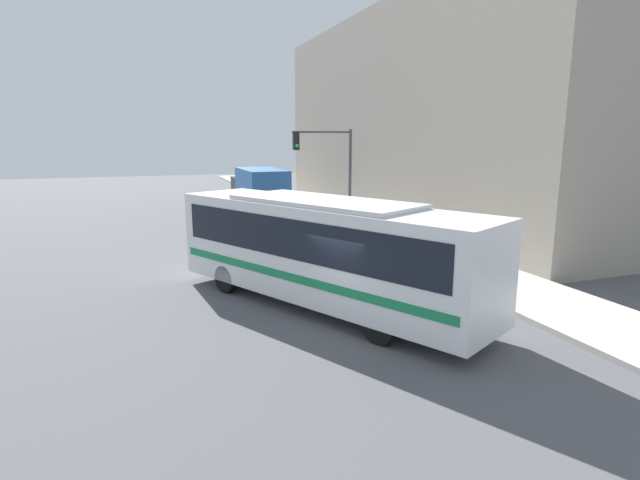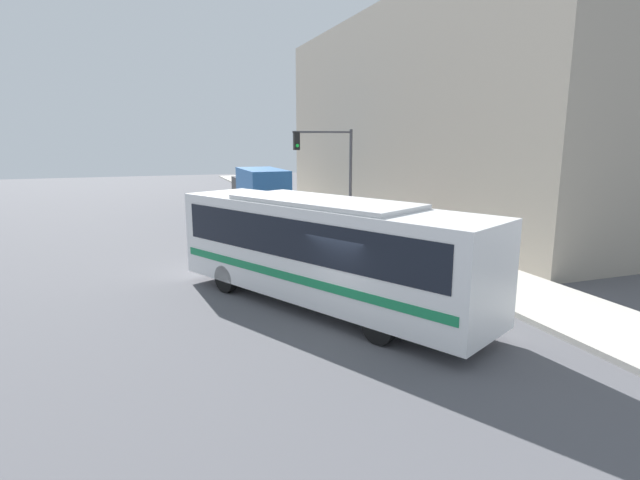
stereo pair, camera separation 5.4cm
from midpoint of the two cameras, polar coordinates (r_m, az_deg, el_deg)
The scene contains 8 objects.
ground_plane at distance 14.06m, azimuth 3.87°, elevation -9.40°, with size 120.00×120.00×0.00m, color #515156.
sidewalk at distance 34.37m, azimuth -0.10°, elevation 3.28°, with size 3.37×70.00×0.16m.
building_facade at distance 32.34m, azimuth 10.49°, elevation 13.56°, with size 6.00×29.91×12.52m.
city_bus at distance 14.81m, azimuth 0.21°, elevation -0.70°, with size 7.12×10.65×3.28m.
delivery_truck at distance 33.65m, azimuth -7.06°, elevation 5.75°, with size 2.43×7.68×3.08m.
fire_hydrant at distance 21.08m, azimuth 10.32°, elevation -1.07°, with size 0.20×0.27×0.65m.
traffic_light_pole at distance 26.40m, azimuth 1.16°, elevation 8.93°, with size 3.28×0.35×5.33m.
pedestrian_near_corner at distance 24.03m, azimuth 8.82°, elevation 1.75°, with size 0.34×0.34×1.63m.
Camera 1 is at (-5.37, -11.99, 5.02)m, focal length 28.00 mm.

